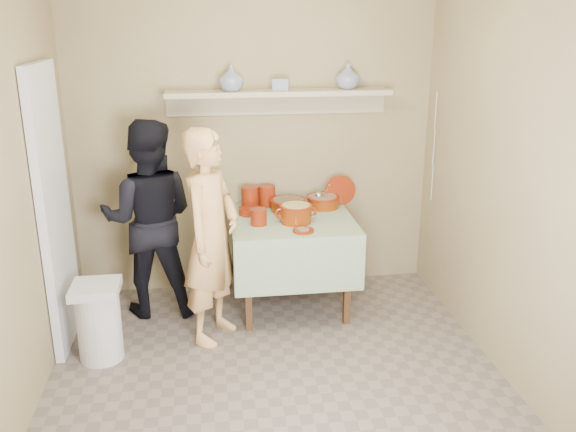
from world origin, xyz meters
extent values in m
plane|color=#6E5F56|center=(0.00, 0.00, 0.00)|extent=(3.50, 3.50, 0.00)
cube|color=silver|center=(-1.46, 0.95, 1.00)|extent=(0.06, 0.70, 2.00)
cylinder|color=maroon|center=(-0.06, 1.55, 0.86)|extent=(0.14, 0.14, 0.19)
cylinder|color=maroon|center=(0.09, 1.62, 0.85)|extent=(0.15, 0.15, 0.18)
cylinder|color=maroon|center=(-0.02, 1.14, 0.82)|extent=(0.12, 0.12, 0.12)
cylinder|color=maroon|center=(-0.07, 1.41, 0.79)|extent=(0.18, 0.18, 0.05)
cylinder|color=maroon|center=(0.71, 1.58, 0.88)|extent=(0.26, 0.06, 0.26)
imported|color=navy|center=(0.76, 1.63, 1.82)|extent=(0.20, 0.20, 0.20)
imported|color=navy|center=(-0.18, 1.60, 1.82)|extent=(0.27, 0.27, 0.20)
cube|color=navy|center=(0.21, 1.60, 1.77)|extent=(0.15, 0.12, 0.09)
imported|color=tan|center=(-0.39, 0.84, 0.79)|extent=(0.61, 0.68, 1.57)
imported|color=black|center=(-0.86, 1.34, 0.78)|extent=(0.80, 0.64, 1.56)
cube|color=#95825B|center=(0.00, 1.76, 1.30)|extent=(3.00, 0.02, 2.60)
cube|color=#95825B|center=(0.00, -1.76, 1.30)|extent=(3.00, 0.02, 2.60)
cube|color=#95825B|center=(1.51, 0.00, 1.30)|extent=(0.02, 3.50, 2.60)
cube|color=#4C2D16|center=(-0.13, 0.90, 0.35)|extent=(0.05, 0.05, 0.71)
cube|color=#4C2D16|center=(0.63, 0.90, 0.35)|extent=(0.05, 0.05, 0.71)
cube|color=#4C2D16|center=(-0.13, 1.66, 0.35)|extent=(0.05, 0.05, 0.71)
cube|color=#4C2D16|center=(0.63, 1.66, 0.35)|extent=(0.05, 0.05, 0.71)
cube|color=#4C2D16|center=(0.25, 1.28, 0.73)|extent=(0.90, 0.90, 0.04)
cube|color=#24591E|center=(0.25, 1.28, 0.76)|extent=(0.96, 0.96, 0.01)
cube|color=#24591E|center=(0.25, 0.80, 0.54)|extent=(0.96, 0.01, 0.44)
cube|color=#24591E|center=(0.25, 1.76, 0.54)|extent=(0.96, 0.01, 0.44)
cube|color=#24591E|center=(-0.23, 1.28, 0.54)|extent=(0.01, 0.96, 0.44)
cube|color=#24591E|center=(0.73, 1.28, 0.54)|extent=(0.01, 0.96, 0.44)
cylinder|color=#5E1D03|center=(0.25, 1.46, 0.81)|extent=(0.28, 0.28, 0.09)
cylinder|color=maroon|center=(0.25, 1.46, 0.85)|extent=(0.30, 0.30, 0.01)
cylinder|color=brown|center=(0.25, 1.46, 0.83)|extent=(0.25, 0.25, 0.05)
cylinder|color=#5E1D03|center=(0.55, 1.51, 0.81)|extent=(0.26, 0.26, 0.09)
cylinder|color=maroon|center=(0.55, 1.51, 0.85)|extent=(0.28, 0.28, 0.01)
cylinder|color=#8C6B54|center=(0.55, 1.51, 0.83)|extent=(0.23, 0.23, 0.05)
cylinder|color=silver|center=(0.55, 1.39, 0.94)|extent=(0.01, 0.22, 0.16)
sphere|color=silver|center=(0.51, 1.51, 0.87)|extent=(0.07, 0.07, 0.07)
cylinder|color=#5E1D03|center=(0.27, 1.15, 0.83)|extent=(0.24, 0.24, 0.14)
cylinder|color=maroon|center=(0.27, 1.15, 0.90)|extent=(0.25, 0.25, 0.01)
cylinder|color=tan|center=(0.27, 1.15, 0.88)|extent=(0.21, 0.21, 0.05)
torus|color=maroon|center=(0.15, 1.15, 0.84)|extent=(0.09, 0.02, 0.09)
torus|color=maroon|center=(0.39, 1.15, 0.84)|extent=(0.09, 0.02, 0.09)
cylinder|color=maroon|center=(0.29, 0.93, 0.77)|extent=(0.16, 0.16, 0.02)
cylinder|color=#8C6B54|center=(0.29, 0.93, 0.78)|extent=(0.09, 0.09, 0.01)
cube|color=tan|center=(0.20, 1.62, 1.70)|extent=(1.80, 0.25, 0.04)
cube|color=tan|center=(0.20, 1.74, 1.60)|extent=(1.80, 0.02, 0.18)
cylinder|color=silver|center=(-1.18, 0.64, 0.25)|extent=(0.30, 0.30, 0.50)
cube|color=silver|center=(-1.18, 0.64, 0.53)|extent=(0.32, 0.32, 0.06)
cylinder|color=silver|center=(1.47, 1.50, 1.55)|extent=(0.01, 0.01, 0.30)
cylinder|color=silver|center=(1.47, 1.48, 1.25)|extent=(0.01, 0.01, 0.30)
cylinder|color=silver|center=(1.47, 1.46, 0.95)|extent=(0.01, 0.01, 0.30)
camera|label=1|loc=(-0.41, -3.26, 2.28)|focal=38.00mm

